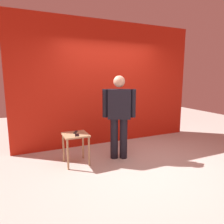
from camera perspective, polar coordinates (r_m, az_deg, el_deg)
ground_plane at (r=4.06m, az=7.93°, el=-14.10°), size 12.00×12.00×0.00m
back_wall_red at (r=5.04m, az=-0.83°, el=7.88°), size 4.58×0.12×2.94m
standing_person at (r=4.03m, az=1.97°, el=-0.30°), size 0.64×0.39×1.67m
side_table at (r=3.92m, az=-10.14°, el=-7.58°), size 0.45×0.45×0.59m
cell_phone at (r=3.80m, az=-9.79°, el=-6.37°), size 0.10×0.16×0.01m
tv_remote at (r=3.98m, az=-10.16°, el=-5.56°), size 0.12×0.17×0.02m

